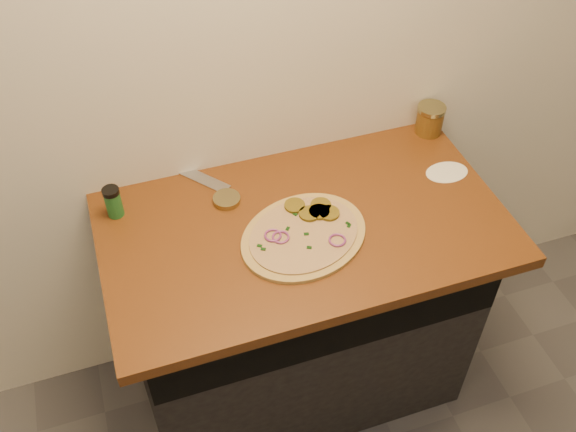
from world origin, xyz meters
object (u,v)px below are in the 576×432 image
object	(u,v)px
pizza	(304,234)
spice_shaker	(113,202)
salsa_jar	(430,119)
chefs_knife	(178,167)

from	to	relation	value
pizza	spice_shaker	distance (m)	0.57
pizza	salsa_jar	bearing A→B (deg)	30.03
salsa_jar	pizza	bearing A→B (deg)	-149.97
salsa_jar	spice_shaker	bearing A→B (deg)	-176.59
pizza	spice_shaker	xyz separation A→B (m)	(-0.50, 0.26, 0.04)
pizza	chefs_knife	size ratio (longest dim) A/B	1.81
salsa_jar	spice_shaker	size ratio (longest dim) A/B	1.03
pizza	salsa_jar	size ratio (longest dim) A/B	4.85
pizza	salsa_jar	distance (m)	0.66
pizza	spice_shaker	world-z (taller)	spice_shaker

